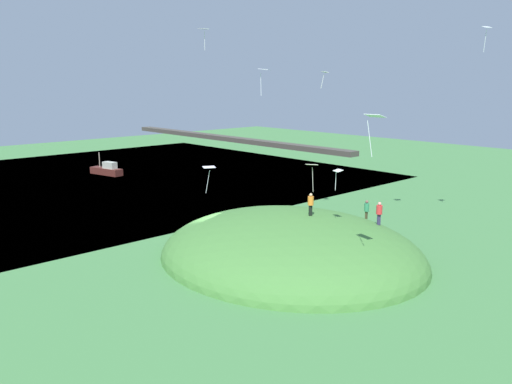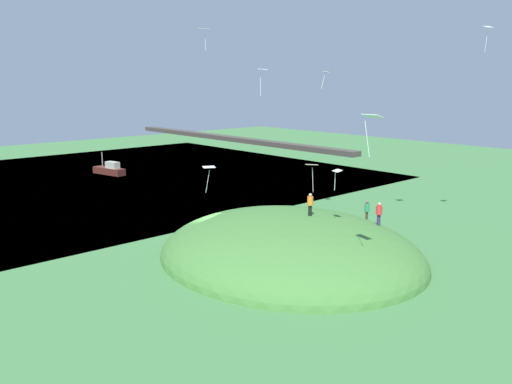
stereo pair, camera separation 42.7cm
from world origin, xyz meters
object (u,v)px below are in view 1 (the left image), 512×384
at_px(person_watching_kites, 379,211).
at_px(kite_3, 209,169).
at_px(person_with_child, 311,202).
at_px(boat_on_lake, 107,170).
at_px(kite_0, 375,118).
at_px(person_near_shore, 367,208).
at_px(kite_2, 338,172).
at_px(kite_1, 487,30).
at_px(kite_6, 312,166).
at_px(kite_8, 325,73).
at_px(kite_5, 264,71).
at_px(kite_4, 203,30).

xyz_separation_m(person_watching_kites, kite_3, (-9.96, -8.32, 2.91)).
bearing_deg(person_with_child, boat_on_lake, -82.89).
xyz_separation_m(kite_0, kite_3, (-15.86, 1.42, -4.71)).
distance_m(person_near_shore, kite_3, 13.62).
distance_m(person_with_child, kite_2, 3.77).
bearing_deg(person_with_child, kite_1, 172.57).
bearing_deg(kite_1, kite_6, -123.77).
bearing_deg(person_near_shore, kite_8, -93.75).
xyz_separation_m(person_near_shore, kite_5, (-2.82, -9.15, 11.06)).
distance_m(kite_0, kite_8, 19.25).
bearing_deg(kite_1, boat_on_lake, -170.00).
distance_m(kite_0, kite_4, 22.70).
relative_size(kite_1, kite_6, 0.86).
relative_size(kite_3, kite_5, 1.12).
bearing_deg(kite_3, person_with_child, 30.67).
height_order(person_near_shore, kite_3, kite_3).
bearing_deg(kite_6, boat_on_lake, 175.74).
xyz_separation_m(person_near_shore, kite_1, (5.66, 6.92, 14.28)).
bearing_deg(kite_2, person_watching_kites, 85.14).
distance_m(kite_1, kite_3, 24.39).
bearing_deg(kite_6, kite_8, 122.06).
distance_m(boat_on_lake, kite_2, 46.22).
bearing_deg(kite_8, person_near_shore, -2.53).
bearing_deg(kite_8, person_watching_kites, -20.49).
xyz_separation_m(kite_3, kite_8, (1.73, 11.40, 7.26)).
xyz_separation_m(kite_0, kite_6, (-11.09, 7.97, -4.68)).
relative_size(person_with_child, kite_0, 0.76).
distance_m(kite_1, kite_2, 17.80).
distance_m(boat_on_lake, kite_6, 41.14).
xyz_separation_m(kite_4, kite_8, (7.09, 7.57, -3.56)).
distance_m(kite_2, kite_3, 10.27).
bearing_deg(kite_1, person_watching_kites, -104.51).
height_order(boat_on_lake, person_near_shore, person_near_shore).
xyz_separation_m(person_near_shore, kite_3, (-6.84, -11.17, 3.74)).
bearing_deg(person_near_shore, kite_5, -18.35).
height_order(person_with_child, kite_0, kite_0).
xyz_separation_m(kite_0, kite_4, (-21.22, 5.25, 6.11)).
height_order(kite_4, kite_8, kite_4).
bearing_deg(person_with_child, person_watching_kites, 158.33).
bearing_deg(kite_4, person_near_shore, 31.05).
relative_size(boat_on_lake, kite_6, 2.42).
xyz_separation_m(kite_3, kite_5, (4.02, 2.02, 7.33)).
bearing_deg(kite_3, person_near_shore, 58.54).
relative_size(person_watching_kites, kite_5, 0.93).
height_order(boat_on_lake, kite_5, kite_5).
height_order(person_with_child, kite_8, kite_8).
height_order(kite_0, kite_3, kite_0).
xyz_separation_m(kite_6, kite_8, (-3.04, 4.85, 7.23)).
bearing_deg(person_watching_kites, kite_0, 73.71).
distance_m(kite_3, kite_8, 13.62).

